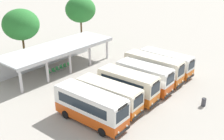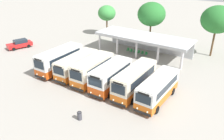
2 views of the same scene
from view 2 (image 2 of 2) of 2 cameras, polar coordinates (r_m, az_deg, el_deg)
ground_plane at (r=27.57m, az=-4.18°, el=-6.67°), size 180.00×180.00×0.00m
city_bus_nearest_orange at (r=34.06m, az=-13.19°, el=2.70°), size 2.65×7.99×3.36m
city_bus_second_in_row at (r=32.30m, az=-8.92°, el=1.44°), size 2.67×7.74×2.98m
city_bus_middle_cream at (r=30.18m, az=-4.94°, el=0.22°), size 2.71×7.30×3.29m
city_bus_fourth_amber at (r=28.41m, az=-0.24°, el=-1.40°), size 2.66×7.14×3.25m
city_bus_fifth_blue at (r=27.46m, az=5.86°, el=-2.45°), size 2.38×8.04×3.34m
city_bus_far_end_green at (r=26.35m, az=11.66°, el=-4.57°), size 2.31×7.70×3.02m
parked_car_flank at (r=46.52m, az=-22.49°, el=6.21°), size 3.00×4.83×1.62m
terminal_canopy at (r=40.28m, az=8.38°, el=7.83°), size 16.93×5.76×3.40m
waiting_chair_end_by_column at (r=40.92m, az=4.12°, el=5.19°), size 0.45×0.45×0.86m
waiting_chair_second_from_end at (r=40.50m, az=4.93°, el=4.94°), size 0.45×0.45×0.86m
waiting_chair_middle_seat at (r=40.23m, az=5.88°, el=4.76°), size 0.45×0.45×0.86m
waiting_chair_fourth_seat at (r=39.93m, az=6.80°, el=4.55°), size 0.45×0.45×0.86m
waiting_chair_fifth_seat at (r=39.65m, az=7.75°, el=4.34°), size 0.45×0.45×0.86m
waiting_chair_far_end_seat at (r=39.35m, az=8.69°, el=4.12°), size 0.45×0.45×0.86m
roadside_tree_behind_canopy at (r=45.08m, az=10.05°, el=13.85°), size 5.40×5.40×8.19m
roadside_tree_east_of_canopy at (r=41.38m, az=25.35°, el=11.56°), size 5.34×5.34×8.68m
roadside_tree_west_of_canopy at (r=50.39m, az=-1.34°, el=14.32°), size 3.89×3.89×6.61m
litter_bin_apron at (r=23.75m, az=-8.29°, el=-11.49°), size 0.49×0.49×0.90m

